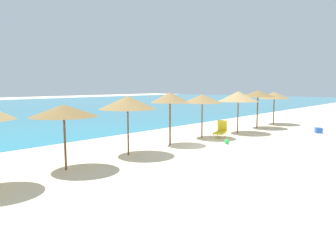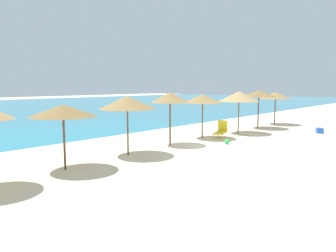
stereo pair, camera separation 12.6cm
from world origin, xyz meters
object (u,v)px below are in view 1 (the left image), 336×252
object	(u,v)px
beach_umbrella_8	(274,95)
lounge_chair_0	(221,131)
beach_umbrella_3	(128,103)
cooler_box	(318,130)
beach_umbrella_7	(258,94)
beach_ball	(227,142)
beach_umbrella_2	(64,111)
beach_umbrella_6	(238,96)
beach_umbrella_5	(202,99)
beach_umbrella_4	(170,98)

from	to	relation	value
beach_umbrella_8	lounge_chair_0	size ratio (longest dim) A/B	1.70
beach_umbrella_3	beach_umbrella_8	size ratio (longest dim) A/B	1.02
lounge_chair_0	cooler_box	size ratio (longest dim) A/B	2.68
beach_umbrella_7	beach_ball	size ratio (longest dim) A/B	10.11
beach_umbrella_2	beach_umbrella_8	xyz separation A→B (m)	(19.27, 0.06, 0.12)
beach_umbrella_3	beach_umbrella_6	distance (m)	9.51
beach_umbrella_3	beach_umbrella_5	bearing A→B (deg)	2.50
beach_umbrella_4	cooler_box	size ratio (longest dim) A/B	4.85
beach_ball	beach_umbrella_4	bearing A→B (deg)	135.27
beach_umbrella_2	cooler_box	xyz separation A→B (m)	(16.49, -4.28, -2.08)
beach_umbrella_7	cooler_box	world-z (taller)	beach_umbrella_7
beach_umbrella_2	beach_umbrella_5	xyz separation A→B (m)	(9.59, 0.44, 0.13)
beach_umbrella_2	beach_ball	world-z (taller)	beach_umbrella_2
beach_umbrella_4	lounge_chair_0	bearing A→B (deg)	-9.79
beach_umbrella_5	beach_umbrella_6	bearing A→B (deg)	-10.96
beach_umbrella_7	beach_umbrella_2	bearing A→B (deg)	-179.92
beach_umbrella_5	beach_umbrella_7	size ratio (longest dim) A/B	0.94
cooler_box	beach_ball	bearing A→B (deg)	162.05
beach_umbrella_4	beach_umbrella_2	bearing A→B (deg)	-176.41
beach_umbrella_7	beach_umbrella_8	world-z (taller)	beach_umbrella_7
beach_umbrella_6	cooler_box	world-z (taller)	beach_umbrella_6
beach_umbrella_4	lounge_chair_0	distance (m)	4.57
lounge_chair_0	beach_umbrella_8	bearing A→B (deg)	-107.01
beach_umbrella_8	beach_umbrella_5	bearing A→B (deg)	177.73
beach_umbrella_6	beach_umbrella_7	bearing A→B (deg)	3.57
beach_umbrella_5	cooler_box	xyz separation A→B (m)	(6.90, -4.72, -2.21)
beach_umbrella_4	beach_umbrella_8	xyz separation A→B (m)	(12.70, -0.35, -0.17)
beach_umbrella_5	beach_umbrella_8	size ratio (longest dim) A/B	1.00
beach_umbrella_5	lounge_chair_0	world-z (taller)	beach_umbrella_5
beach_umbrella_7	lounge_chair_0	xyz separation A→B (m)	(-5.62, -0.30, -2.15)
beach_umbrella_5	beach_umbrella_6	distance (m)	3.31
beach_umbrella_3	beach_ball	size ratio (longest dim) A/B	9.74
lounge_chair_0	beach_umbrella_6	bearing A→B (deg)	-106.99
lounge_chair_0	cooler_box	world-z (taller)	lounge_chair_0
beach_umbrella_4	beach_umbrella_7	size ratio (longest dim) A/B	1.00
beach_umbrella_8	cooler_box	xyz separation A→B (m)	(-2.78, -4.34, -2.20)
cooler_box	beach_umbrella_8	bearing A→B (deg)	57.36
beach_umbrella_7	lounge_chair_0	bearing A→B (deg)	-176.97
beach_umbrella_4	beach_umbrella_6	distance (m)	6.30
beach_umbrella_4	beach_umbrella_3	bearing A→B (deg)	-175.72
beach_umbrella_4	beach_umbrella_8	size ratio (longest dim) A/B	1.07
beach_umbrella_3	beach_umbrella_7	world-z (taller)	beach_umbrella_7
beach_umbrella_6	beach_ball	size ratio (longest dim) A/B	10.03
beach_umbrella_3	beach_umbrella_8	distance (m)	15.93
beach_umbrella_6	beach_umbrella_7	xyz separation A→B (m)	(3.34, 0.21, 0.11)
beach_umbrella_8	beach_umbrella_4	bearing A→B (deg)	178.41
beach_umbrella_3	beach_ball	bearing A→B (deg)	-19.73
beach_umbrella_2	beach_umbrella_7	xyz separation A→B (m)	(16.18, 0.02, 0.32)
beach_umbrella_3	beach_umbrella_4	size ratio (longest dim) A/B	0.96
lounge_chair_0	cooler_box	bearing A→B (deg)	-143.24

